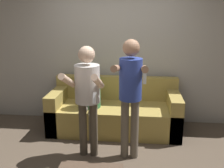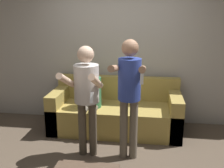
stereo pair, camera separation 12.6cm
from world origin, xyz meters
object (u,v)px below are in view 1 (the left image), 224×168
at_px(couch, 115,113).
at_px(person_seated, 90,95).
at_px(person_standing_left, 87,90).
at_px(person_standing_right, 130,87).

xyz_separation_m(couch, person_seated, (-0.39, -0.20, 0.37)).
relative_size(person_standing_left, person_standing_right, 0.94).
bearing_deg(person_standing_right, person_standing_left, -179.95).
distance_m(person_standing_left, person_standing_right, 0.58).
bearing_deg(person_standing_right, couch, 107.65).
height_order(person_standing_right, person_seated, person_standing_right).
bearing_deg(person_seated, person_standing_right, -46.25).
bearing_deg(person_seated, person_standing_left, -82.13).
bearing_deg(person_standing_right, person_seated, 133.75).
height_order(person_standing_left, person_standing_right, person_standing_right).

